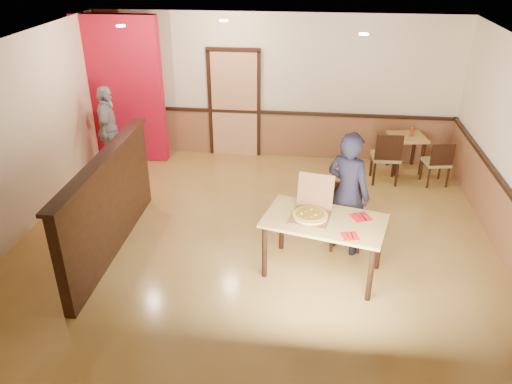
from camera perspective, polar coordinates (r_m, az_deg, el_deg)
floor at (r=7.25m, az=-0.18°, el=-6.55°), size 7.00×7.00×0.00m
ceiling at (r=6.14m, az=-0.22°, el=15.67°), size 7.00×7.00×0.00m
wall_back at (r=9.86m, az=2.22°, el=11.80°), size 7.00×0.00×7.00m
wall_left at (r=7.77m, az=-26.87°, el=4.42°), size 0.00×7.00×7.00m
wainscot_back at (r=10.13m, az=2.11°, el=6.58°), size 7.00×0.04×0.90m
chair_rail_back at (r=9.95m, az=2.15°, el=9.06°), size 7.00×0.06×0.06m
back_door at (r=10.01m, az=-2.47°, el=9.95°), size 0.90×0.06×2.10m
booth_partition at (r=7.18m, az=-16.44°, el=-1.28°), size 0.20×3.10×1.44m
red_accent_panel at (r=10.02m, az=-15.11°, el=11.16°), size 1.60×0.20×2.78m
spot_a at (r=8.43m, az=-15.20°, el=17.86°), size 0.14×0.14×0.02m
spot_b at (r=8.70m, az=-3.72°, el=18.97°), size 0.14×0.14×0.02m
spot_c at (r=7.61m, az=12.22°, el=17.23°), size 0.14×0.14×0.02m
main_table at (r=6.47m, az=7.80°, el=-3.98°), size 1.69×1.22×0.82m
diner_chair at (r=7.25m, az=10.28°, el=-2.35°), size 0.46×0.46×0.92m
side_chair_left at (r=9.21m, az=14.67°, el=4.05°), size 0.50×0.50×0.98m
side_chair_right at (r=9.42m, az=20.09°, el=3.30°), size 0.49×0.49×0.85m
side_table at (r=9.86m, az=16.83°, el=5.22°), size 0.74×0.74×0.69m
diner at (r=6.94m, az=10.43°, el=-0.15°), size 0.78×0.72×1.78m
passerby at (r=9.69m, az=-16.50°, el=6.80°), size 0.62×1.03×1.64m
pizza_box at (r=6.42m, az=6.31°, el=-2.36°), size 0.57×0.63×0.50m
pizza at (r=6.38m, az=6.21°, el=-2.68°), size 0.53×0.53×0.03m
napkin_near at (r=6.12m, az=10.69°, el=-4.98°), size 0.24×0.24×0.01m
napkin_far at (r=6.54m, az=11.89°, el=-2.82°), size 0.31×0.31×0.01m
condiment at (r=9.79m, az=17.40°, el=6.57°), size 0.07×0.07×0.16m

